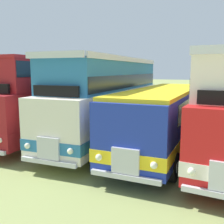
# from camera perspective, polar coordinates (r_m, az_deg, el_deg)

# --- Properties ---
(bus_first_in_row) EXTENTS (2.84, 10.37, 4.49)m
(bus_first_in_row) POSITION_cam_1_polar(r_m,az_deg,el_deg) (15.87, -12.03, 3.71)
(bus_first_in_row) COLOR maroon
(bus_first_in_row) RESTS_ON ground
(bus_second_in_row) EXTENTS (3.06, 11.57, 4.52)m
(bus_second_in_row) POSITION_cam_1_polar(r_m,az_deg,el_deg) (14.67, -0.60, 3.08)
(bus_second_in_row) COLOR silver
(bus_second_in_row) RESTS_ON ground
(bus_third_in_row) EXTENTS (2.66, 10.39, 2.99)m
(bus_third_in_row) POSITION_cam_1_polar(r_m,az_deg,el_deg) (13.00, 11.06, -0.54)
(bus_third_in_row) COLOR #1E339E
(bus_third_in_row) RESTS_ON ground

